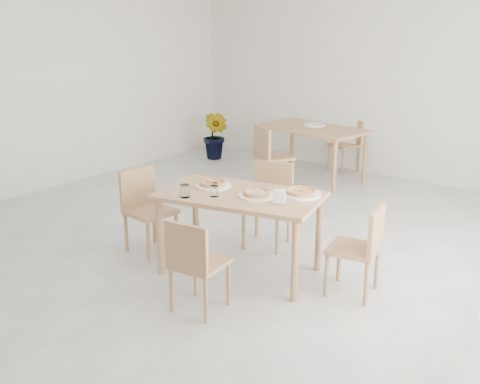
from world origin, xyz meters
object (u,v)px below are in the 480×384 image
Objects in this scene: tumbler_b at (214,191)px; chair_back_n at (348,141)px; chair_west at (145,204)px; napkin_holder at (279,197)px; plate_margherita at (301,194)px; chair_east at (363,244)px; pizza_pepperoni at (213,183)px; chair_south at (194,260)px; chair_north at (270,198)px; pizza_mushroom at (256,193)px; plate_empty at (315,125)px; pizza_margherita at (301,192)px; chair_back_s at (269,153)px; plate_mushroom at (256,195)px; second_table at (312,133)px; tumbler_a at (185,191)px; potted_plant at (216,135)px; main_table at (240,203)px; plate_pepperoni at (213,185)px.

chair_back_n is (-0.83, 4.10, -0.35)m from tumbler_b.
chair_west is at bearing 177.84° from tumbler_b.
chair_west is 0.98m from tumbler_b.
plate_margherita is at bearing 64.10° from napkin_holder.
pizza_pepperoni reaches higher than chair_east.
chair_north is at bearing -83.76° from chair_south.
chair_east is 2.67× the size of pizza_pepperoni.
chair_east is 6.28× the size of napkin_holder.
pizza_mushroom is 3.24× the size of tumbler_b.
pizza_mushroom is at bearing -67.46° from plate_empty.
chair_back_s is (-1.75, 2.02, -0.28)m from pizza_margherita.
pizza_margherita is (0.28, 0.27, 0.02)m from plate_mushroom.
chair_south is 2.47× the size of pizza_mushroom.
chair_back_n is at bearing 111.28° from pizza_margherita.
pizza_pepperoni is 0.19× the size of second_table.
plate_mushroom is at bearing 37.62° from tumbler_b.
second_table is (-1.57, 3.15, -0.14)m from napkin_holder.
plate_mushroom is 0.62m from tumbler_a.
plate_mushroom is 4.45m from potted_plant.
plate_mushroom is (-0.01, 0.82, 0.31)m from chair_south.
plate_mushroom is (-0.28, -0.27, 0.00)m from plate_margherita.
tumbler_a is at bearing -110.84° from chair_north.
chair_back_s reaches higher than chair_west.
chair_north reaches higher than potted_plant.
chair_west reaches higher than chair_east.
tumbler_a is 0.13× the size of chair_back_s.
tumbler_a reaches higher than chair_east.
tumbler_b is at bearing -138.90° from plate_margherita.
second_table is at bearing 112.77° from pizza_mushroom.
chair_north reaches higher than chair_back_n.
pizza_pepperoni is (-0.78, -0.28, 0.00)m from pizza_margherita.
second_table is (-1.58, 2.82, -0.12)m from pizza_margherita.
chair_north is 0.83m from pizza_margherita.
main_table is 0.77m from chair_north.
chair_south is 1.17m from plate_margherita.
pizza_margherita is at bearing 64.10° from napkin_holder.
plate_margherita is 0.83m from pizza_pepperoni.
chair_back_n is 2.15m from potted_plant.
potted_plant reaches higher than chair_east.
plate_margherita is at bearing 19.52° from main_table.
chair_west reaches higher than pizza_margherita.
chair_south is 1.58m from chair_north.
plate_mushroom is 2.84× the size of tumbler_a.
plate_margherita is at bearing -39.95° from potted_plant.
pizza_pepperoni is (-0.50, -0.00, 0.00)m from pizza_mushroom.
pizza_margherita is at bearing 19.55° from plate_pepperoni.
plate_pepperoni is 3.35m from plate_empty.
plate_margherita is (0.45, 0.29, 0.10)m from main_table.
potted_plant is (-4.04, 2.89, -0.06)m from chair_east.
pizza_pepperoni reaches higher than chair_back_n.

